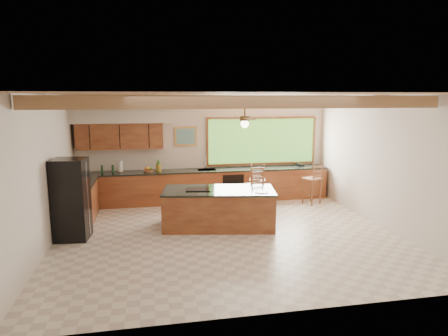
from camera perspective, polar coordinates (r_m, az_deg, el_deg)
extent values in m
plane|color=beige|center=(8.76, 0.41, -9.53)|extent=(7.20, 7.20, 0.00)
cube|color=beige|center=(11.55, -2.76, 2.89)|extent=(7.20, 0.04, 3.00)
cube|color=beige|center=(5.30, 7.39, -5.72)|extent=(7.20, 0.04, 3.00)
cube|color=beige|center=(8.45, -24.26, -0.63)|extent=(0.04, 6.50, 3.00)
cube|color=beige|center=(9.74, 21.68, 0.86)|extent=(0.04, 6.50, 3.00)
cube|color=#9D7B4E|center=(8.25, 0.44, 10.50)|extent=(7.20, 6.50, 0.04)
cube|color=#A37051|center=(6.69, 3.18, 9.39)|extent=(7.10, 0.15, 0.22)
cube|color=#A37051|center=(8.74, -0.22, 9.55)|extent=(7.10, 0.15, 0.22)
cube|color=#A37051|center=(10.52, -2.07, 9.62)|extent=(7.10, 0.15, 0.22)
cube|color=brown|center=(11.22, -14.63, 4.42)|extent=(2.30, 0.35, 0.70)
cube|color=beige|center=(11.11, -14.79, 7.47)|extent=(2.60, 0.50, 0.48)
cylinder|color=#FFEABF|center=(11.19, -18.33, 6.13)|extent=(0.10, 0.10, 0.01)
cylinder|color=#FFEABF|center=(11.10, -11.11, 6.42)|extent=(0.10, 0.10, 0.01)
cube|color=#73B23F|center=(11.86, 5.43, 3.87)|extent=(3.20, 0.04, 1.30)
cube|color=#C1843B|center=(11.41, -5.49, 4.54)|extent=(0.64, 0.03, 0.54)
cube|color=#467F60|center=(11.39, -5.48, 4.53)|extent=(0.54, 0.01, 0.44)
cube|color=brown|center=(11.40, -2.47, -2.62)|extent=(7.00, 0.65, 0.88)
cube|color=black|center=(11.31, -2.48, -0.34)|extent=(7.04, 0.69, 0.04)
cube|color=brown|center=(9.90, -20.14, -5.18)|extent=(0.65, 2.35, 0.88)
cube|color=black|center=(9.79, -20.30, -2.58)|extent=(0.69, 2.39, 0.04)
cube|color=black|center=(11.21, 1.33, -2.93)|extent=(0.60, 0.02, 0.78)
cube|color=silver|center=(11.30, -2.48, -0.32)|extent=(0.50, 0.38, 0.03)
cylinder|color=silver|center=(11.47, -2.64, 0.67)|extent=(0.03, 0.03, 0.30)
cylinder|color=silver|center=(11.35, -2.57, 1.24)|extent=(0.03, 0.20, 0.03)
cylinder|color=silver|center=(11.27, -14.58, 0.21)|extent=(0.13, 0.13, 0.31)
cylinder|color=#1A431F|center=(11.29, -17.04, -0.13)|extent=(0.06, 0.06, 0.22)
cylinder|color=#1A431F|center=(11.26, -15.61, -0.10)|extent=(0.06, 0.06, 0.21)
cube|color=black|center=(12.08, 10.81, 0.48)|extent=(0.25, 0.22, 0.09)
cube|color=brown|center=(9.18, -0.75, -5.87)|extent=(2.63, 1.55, 0.84)
cube|color=black|center=(9.07, -0.76, -3.21)|extent=(2.68, 1.60, 0.04)
cube|color=black|center=(9.07, -3.68, -3.03)|extent=(0.62, 0.53, 0.02)
cylinder|color=silver|center=(8.85, 5.43, -3.41)|extent=(0.30, 0.30, 0.02)
cube|color=black|center=(8.89, -20.99, -4.20)|extent=(0.73, 0.71, 1.70)
cube|color=silver|center=(8.83, -18.87, -4.15)|extent=(0.02, 0.05, 1.56)
cube|color=brown|center=(10.28, 4.17, -2.44)|extent=(0.55, 0.55, 0.04)
cylinder|color=brown|center=(10.17, 3.47, -4.72)|extent=(0.04, 0.04, 0.69)
cylinder|color=brown|center=(10.26, 5.30, -4.61)|extent=(0.04, 0.04, 0.69)
cylinder|color=brown|center=(10.49, 3.02, -4.26)|extent=(0.04, 0.04, 0.69)
cylinder|color=brown|center=(10.57, 4.79, -4.17)|extent=(0.04, 0.04, 0.69)
cube|color=brown|center=(10.64, 4.02, -2.61)|extent=(0.48, 0.48, 0.04)
cylinder|color=brown|center=(10.54, 3.45, -4.48)|extent=(0.03, 0.03, 0.59)
cylinder|color=brown|center=(10.61, 4.95, -4.40)|extent=(0.03, 0.03, 0.59)
cylinder|color=brown|center=(10.81, 3.07, -4.11)|extent=(0.03, 0.03, 0.59)
cylinder|color=brown|center=(10.88, 4.54, -4.04)|extent=(0.03, 0.03, 0.59)
cube|color=brown|center=(10.92, 4.77, -1.72)|extent=(0.52, 0.52, 0.04)
cylinder|color=brown|center=(10.80, 4.12, -3.86)|extent=(0.04, 0.04, 0.69)
cylinder|color=brown|center=(10.89, 5.83, -3.77)|extent=(0.04, 0.04, 0.69)
cylinder|color=brown|center=(11.11, 3.67, -3.45)|extent=(0.04, 0.04, 0.69)
cylinder|color=brown|center=(11.20, 5.34, -3.37)|extent=(0.04, 0.04, 0.69)
cube|color=brown|center=(11.33, 12.49, -1.49)|extent=(0.56, 0.56, 0.04)
cylinder|color=brown|center=(11.19, 11.97, -3.55)|extent=(0.04, 0.04, 0.69)
cylinder|color=brown|center=(11.33, 13.54, -3.45)|extent=(0.04, 0.04, 0.69)
cylinder|color=brown|center=(11.49, 11.32, -3.17)|extent=(0.04, 0.04, 0.69)
cylinder|color=brown|center=(11.62, 12.86, -3.08)|extent=(0.04, 0.04, 0.69)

